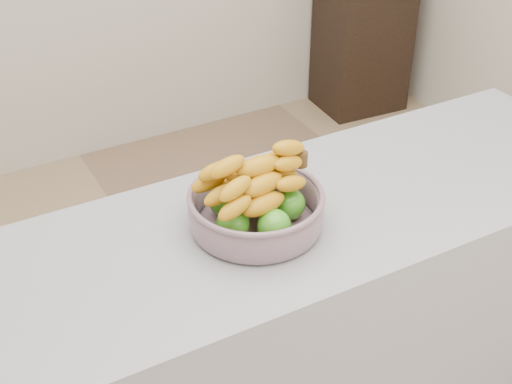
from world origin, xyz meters
The scene contains 3 objects.
counter centered at (0.00, -0.09, 0.45)m, with size 2.00×0.60×0.90m, color #94939B.
cabinet centered at (1.65, 1.78, 0.42)m, with size 0.46×0.37×0.83m, color black.
fruit_bowl centered at (-0.08, -0.09, 0.96)m, with size 0.33×0.33×0.19m.
Camera 1 is at (-0.76, -1.32, 1.93)m, focal length 50.00 mm.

